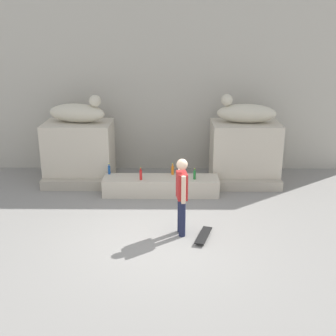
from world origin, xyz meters
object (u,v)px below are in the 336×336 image
at_px(bottle_orange, 173,170).
at_px(bottle_red, 141,175).
at_px(bottle_green, 195,175).
at_px(statue_reclining_left, 78,112).
at_px(skateboard, 204,235).
at_px(skater, 182,194).
at_px(statue_reclining_right, 245,113).
at_px(bottle_blue, 109,170).

bearing_deg(bottle_orange, bottle_red, -153.21).
distance_m(bottle_red, bottle_green, 1.38).
relative_size(statue_reclining_left, skateboard, 2.04).
bearing_deg(skateboard, bottle_green, 19.23).
relative_size(skater, bottle_orange, 5.49).
xyz_separation_m(skateboard, bottle_green, (-0.09, 2.35, 0.51)).
bearing_deg(statue_reclining_right, skater, 68.09).
relative_size(bottle_orange, bottle_red, 0.93).
relative_size(bottle_orange, bottle_green, 1.04).
relative_size(skateboard, bottle_blue, 2.81).
bearing_deg(bottle_red, statue_reclining_left, 145.12).
bearing_deg(statue_reclining_right, bottle_red, 30.29).
xyz_separation_m(statue_reclining_left, bottle_red, (1.78, -1.24, -1.37)).
xyz_separation_m(statue_reclining_left, bottle_green, (3.16, -1.19, -1.38)).
xyz_separation_m(statue_reclining_right, bottle_red, (-2.80, -1.25, -1.37)).
distance_m(statue_reclining_right, bottle_red, 3.35).
distance_m(statue_reclining_left, bottle_green, 3.65).
height_order(statue_reclining_left, statue_reclining_right, same).
distance_m(statue_reclining_right, bottle_blue, 4.00).
relative_size(statue_reclining_left, bottle_orange, 5.53).
distance_m(skater, bottle_blue, 3.17).
bearing_deg(bottle_green, skater, -99.90).
bearing_deg(bottle_orange, bottle_green, -32.80).
bearing_deg(statue_reclining_left, skater, -38.15).
xyz_separation_m(bottle_red, bottle_green, (1.38, 0.05, -0.02)).
xyz_separation_m(statue_reclining_right, bottle_green, (-1.42, -1.20, -1.38)).
bearing_deg(skater, bottle_orange, -3.09).
relative_size(statue_reclining_right, bottle_orange, 5.42).
height_order(skateboard, bottle_green, bottle_green).
relative_size(statue_reclining_right, skater, 0.99).
xyz_separation_m(bottle_orange, bottle_red, (-0.81, -0.41, 0.01)).
bearing_deg(skater, bottle_green, -17.25).
distance_m(bottle_orange, bottle_blue, 1.69).
xyz_separation_m(statue_reclining_left, bottle_orange, (2.59, -0.83, -1.38)).
relative_size(statue_reclining_right, bottle_blue, 5.64).
distance_m(statue_reclining_left, bottle_blue, 1.84).
distance_m(skater, bottle_green, 2.21).
height_order(bottle_orange, bottle_green, bottle_orange).
height_order(skater, skateboard, skater).
bearing_deg(skateboard, statue_reclining_left, 59.59).
distance_m(bottle_orange, bottle_red, 0.91).
bearing_deg(skater, statue_reclining_right, -35.47).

